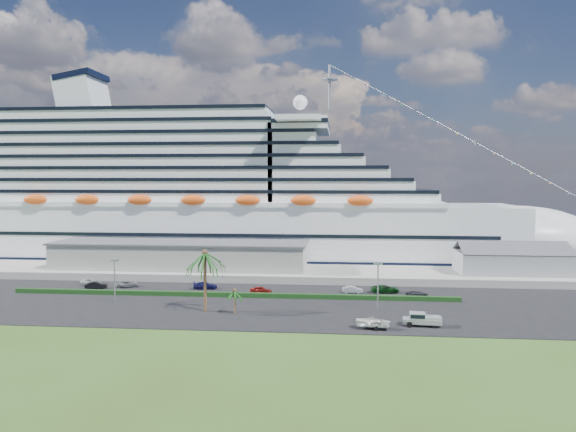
# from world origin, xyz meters

# --- Properties ---
(ground) EXTENTS (420.00, 420.00, 0.00)m
(ground) POSITION_xyz_m (0.00, 0.00, 0.00)
(ground) COLOR #354E1A
(ground) RESTS_ON ground
(asphalt_lot) EXTENTS (140.00, 38.00, 0.12)m
(asphalt_lot) POSITION_xyz_m (0.00, 11.00, 0.06)
(asphalt_lot) COLOR black
(asphalt_lot) RESTS_ON ground
(wharf) EXTENTS (240.00, 20.00, 1.80)m
(wharf) POSITION_xyz_m (0.00, 40.00, 0.90)
(wharf) COLOR gray
(wharf) RESTS_ON ground
(water) EXTENTS (420.00, 160.00, 0.02)m
(water) POSITION_xyz_m (0.00, 130.00, 0.01)
(water) COLOR #0A1A31
(water) RESTS_ON ground
(cruise_ship) EXTENTS (191.00, 38.00, 54.00)m
(cruise_ship) POSITION_xyz_m (-21.53, 64.00, 16.69)
(cruise_ship) COLOR silver
(cruise_ship) RESTS_ON ground
(terminal_building) EXTENTS (61.00, 15.00, 6.30)m
(terminal_building) POSITION_xyz_m (-25.00, 40.00, 5.01)
(terminal_building) COLOR gray
(terminal_building) RESTS_ON wharf
(port_shed) EXTENTS (24.00, 12.31, 7.37)m
(port_shed) POSITION_xyz_m (52.00, 40.00, 4.40)
(port_shed) COLOR gray
(port_shed) RESTS_ON wharf
(hedge) EXTENTS (88.00, 1.10, 0.90)m
(hedge) POSITION_xyz_m (-8.00, 16.00, 0.57)
(hedge) COLOR black
(hedge) RESTS_ON asphalt_lot
(lamp_post_left) EXTENTS (1.60, 0.35, 8.27)m
(lamp_post_left) POSITION_xyz_m (-28.00, 8.00, 5.34)
(lamp_post_left) COLOR gray
(lamp_post_left) RESTS_ON asphalt_lot
(lamp_post_right) EXTENTS (1.60, 0.35, 8.27)m
(lamp_post_right) POSITION_xyz_m (20.00, 8.00, 5.34)
(lamp_post_right) COLOR gray
(lamp_post_right) RESTS_ON asphalt_lot
(palm_tall) EXTENTS (8.82, 8.82, 11.13)m
(palm_tall) POSITION_xyz_m (-10.00, 4.00, 9.20)
(palm_tall) COLOR #47301E
(palm_tall) RESTS_ON ground
(palm_short) EXTENTS (3.53, 3.53, 4.56)m
(palm_short) POSITION_xyz_m (-4.50, 2.50, 3.67)
(palm_short) COLOR #47301E
(palm_short) RESTS_ON ground
(parked_car_0) EXTENTS (4.87, 2.68, 1.57)m
(parked_car_0) POSITION_xyz_m (-40.38, 24.66, 0.90)
(parked_car_0) COLOR #B6B6B8
(parked_car_0) RESTS_ON asphalt_lot
(parked_car_1) EXTENTS (4.75, 2.78, 1.48)m
(parked_car_1) POSITION_xyz_m (-37.76, 21.50, 0.86)
(parked_car_1) COLOR black
(parked_car_1) RESTS_ON asphalt_lot
(parked_car_2) EXTENTS (5.31, 3.81, 1.34)m
(parked_car_2) POSITION_xyz_m (-31.78, 23.77, 0.79)
(parked_car_2) COLOR slate
(parked_car_2) RESTS_ON asphalt_lot
(parked_car_3) EXTENTS (5.31, 2.81, 1.47)m
(parked_car_3) POSITION_xyz_m (-14.82, 23.34, 0.85)
(parked_car_3) COLOR #151449
(parked_car_3) RESTS_ON asphalt_lot
(parked_car_4) EXTENTS (4.49, 2.09, 1.49)m
(parked_car_4) POSITION_xyz_m (-2.50, 19.67, 0.86)
(parked_car_4) COLOR maroon
(parked_car_4) RESTS_ON asphalt_lot
(parked_car_5) EXTENTS (4.21, 1.57, 1.37)m
(parked_car_5) POSITION_xyz_m (15.81, 22.15, 0.81)
(parked_car_5) COLOR #AEB2B5
(parked_car_5) RESTS_ON asphalt_lot
(parked_car_6) EXTENTS (5.93, 3.20, 1.58)m
(parked_car_6) POSITION_xyz_m (22.42, 23.07, 0.91)
(parked_car_6) COLOR #0D3511
(parked_car_6) RESTS_ON asphalt_lot
(parked_car_7) EXTENTS (4.67, 2.42, 1.29)m
(parked_car_7) POSITION_xyz_m (28.32, 19.41, 0.77)
(parked_car_7) COLOR #242329
(parked_car_7) RESTS_ON asphalt_lot
(pickup_truck) EXTENTS (6.13, 2.66, 2.11)m
(pickup_truck) POSITION_xyz_m (26.17, -2.38, 1.28)
(pickup_truck) COLOR black
(pickup_truck) RESTS_ON asphalt_lot
(boat_trailer) EXTENTS (6.28, 4.37, 1.77)m
(boat_trailer) POSITION_xyz_m (18.54, -4.96, 1.29)
(boat_trailer) COLOR gray
(boat_trailer) RESTS_ON asphalt_lot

